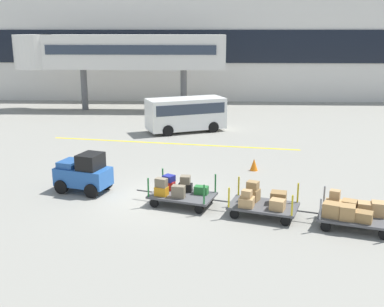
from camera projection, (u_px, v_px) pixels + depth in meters
ground_plane at (155, 198)px, 17.89m from camera, size 120.00×120.00×0.00m
apron_lead_line at (171, 144)px, 26.37m from camera, size 14.04×2.59×0.01m
terminal_building at (187, 51)px, 41.86m from camera, size 63.68×2.51×8.71m
jet_bridge at (111, 52)px, 36.25m from camera, size 16.45×3.00×5.84m
baggage_tug at (84, 173)px, 18.40m from camera, size 2.34×1.76×1.58m
baggage_cart_lead at (179, 191)px, 17.12m from camera, size 3.08×2.05×1.10m
baggage_cart_middle at (263, 202)px, 16.08m from camera, size 3.08×2.05×1.10m
baggage_cart_tail at (352, 212)px, 15.09m from camera, size 3.08×2.05×1.12m
shuttle_van at (186, 112)px, 29.19m from camera, size 5.16×3.63×2.10m
safety_cone_near at (254, 165)px, 21.30m from camera, size 0.36×0.36×0.55m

